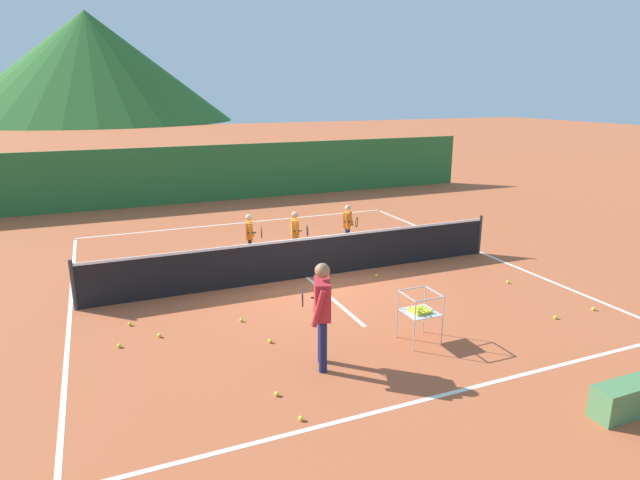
{
  "coord_description": "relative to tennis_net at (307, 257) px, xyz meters",
  "views": [
    {
      "loc": [
        -4.33,
        -11.07,
        4.24
      ],
      "look_at": [
        0.18,
        -0.38,
        0.99
      ],
      "focal_mm": 30.04,
      "sensor_mm": 36.0,
      "label": 1
    }
  ],
  "objects": [
    {
      "name": "instructor",
      "position": [
        -1.32,
        -4.0,
        0.54
      ],
      "size": [
        0.49,
        0.85,
        1.73
      ],
      "color": "#191E4C",
      "rests_on": "ground"
    },
    {
      "name": "student_1",
      "position": [
        0.22,
        1.35,
        0.28
      ],
      "size": [
        0.42,
        0.69,
        1.29
      ],
      "color": "black",
      "rests_on": "ground"
    },
    {
      "name": "tennis_ball_9",
      "position": [
        1.53,
        -0.6,
        -0.47
      ],
      "size": [
        0.07,
        0.07,
        0.07
      ],
      "primitive_type": "sphere",
      "color": "yellow",
      "rests_on": "ground"
    },
    {
      "name": "line_sideline_east",
      "position": [
        5.09,
        0.0,
        -0.5
      ],
      "size": [
        0.08,
        11.31,
        0.01
      ],
      "primitive_type": "cube",
      "color": "white",
      "rests_on": "ground"
    },
    {
      "name": "line_service_center",
      "position": [
        0.0,
        0.0,
        -0.5
      ],
      "size": [
        0.08,
        5.93,
        0.01
      ],
      "primitive_type": "cube",
      "color": "white",
      "rests_on": "ground"
    },
    {
      "name": "ground_plane",
      "position": [
        0.0,
        0.0,
        -0.5
      ],
      "size": [
        120.0,
        120.0,
        0.0
      ],
      "primitive_type": "plane",
      "color": "#B25633"
    },
    {
      "name": "line_baseline_near",
      "position": [
        0.0,
        -5.46,
        -0.5
      ],
      "size": [
        10.18,
        0.08,
        0.01
      ],
      "primitive_type": "cube",
      "color": "white",
      "rests_on": "ground"
    },
    {
      "name": "courtside_bench",
      "position": [
        2.2,
        -6.8,
        -0.27
      ],
      "size": [
        1.5,
        0.36,
        0.46
      ],
      "primitive_type": "cube",
      "color": "#4C7F4C",
      "rests_on": "ground"
    },
    {
      "name": "tennis_ball_4",
      "position": [
        4.57,
        -4.05,
        -0.47
      ],
      "size": [
        0.07,
        0.07,
        0.07
      ],
      "primitive_type": "sphere",
      "color": "yellow",
      "rests_on": "ground"
    },
    {
      "name": "line_baseline_far",
      "position": [
        0.0,
        5.85,
        -0.5
      ],
      "size": [
        10.18,
        0.08,
        0.01
      ],
      "primitive_type": "cube",
      "color": "white",
      "rests_on": "ground"
    },
    {
      "name": "windscreen_fence",
      "position": [
        0.0,
        9.82,
        0.6
      ],
      "size": [
        22.4,
        0.08,
        2.21
      ],
      "primitive_type": "cube",
      "color": "#286B33",
      "rests_on": "ground"
    },
    {
      "name": "tennis_ball_1",
      "position": [
        -2.07,
        -1.85,
        -0.47
      ],
      "size": [
        0.07,
        0.07,
        0.07
      ],
      "primitive_type": "sphere",
      "color": "yellow",
      "rests_on": "ground"
    },
    {
      "name": "student_0",
      "position": [
        -0.88,
        1.71,
        0.25
      ],
      "size": [
        0.41,
        0.67,
        1.24
      ],
      "color": "black",
      "rests_on": "ground"
    },
    {
      "name": "tennis_net",
      "position": [
        0.0,
        0.0,
        0.0
      ],
      "size": [
        10.03,
        0.08,
        1.05
      ],
      "color": "#333338",
      "rests_on": "ground"
    },
    {
      "name": "tennis_ball_7",
      "position": [
        -3.59,
        -1.93,
        -0.47
      ],
      "size": [
        0.07,
        0.07,
        0.07
      ],
      "primitive_type": "sphere",
      "color": "yellow",
      "rests_on": "ground"
    },
    {
      "name": "line_sideline_west",
      "position": [
        -5.09,
        0.0,
        -0.5
      ],
      "size": [
        0.08,
        11.31,
        0.01
      ],
      "primitive_type": "cube",
      "color": "white",
      "rests_on": "ground"
    },
    {
      "name": "hill_1",
      "position": [
        -3.53,
        73.89,
        6.93
      ],
      "size": [
        38.53,
        38.53,
        14.86
      ],
      "primitive_type": "cone",
      "color": "#2D6628",
      "rests_on": "ground"
    },
    {
      "name": "tennis_ball_0",
      "position": [
        4.08,
        -2.15,
        -0.47
      ],
      "size": [
        0.07,
        0.07,
        0.07
      ],
      "primitive_type": "sphere",
      "color": "yellow",
      "rests_on": "ground"
    },
    {
      "name": "tennis_ball_6",
      "position": [
        3.54,
        -4.07,
        -0.47
      ],
      "size": [
        0.07,
        0.07,
        0.07
      ],
      "primitive_type": "sphere",
      "color": "yellow",
      "rests_on": "ground"
    },
    {
      "name": "tennis_ball_5",
      "position": [
        -2.15,
        -5.25,
        -0.47
      ],
      "size": [
        0.07,
        0.07,
        0.07
      ],
      "primitive_type": "sphere",
      "color": "yellow",
      "rests_on": "ground"
    },
    {
      "name": "ball_cart",
      "position": [
        0.58,
        -3.85,
        0.08
      ],
      "size": [
        0.58,
        0.58,
        0.9
      ],
      "color": "#B7B7BC",
      "rests_on": "ground"
    },
    {
      "name": "student_2",
      "position": [
        1.96,
        1.87,
        0.23
      ],
      "size": [
        0.43,
        0.67,
        1.21
      ],
      "color": "navy",
      "rests_on": "ground"
    },
    {
      "name": "tennis_ball_3",
      "position": [
        -2.26,
        -4.55,
        -0.47
      ],
      "size": [
        0.07,
        0.07,
        0.07
      ],
      "primitive_type": "sphere",
      "color": "yellow",
      "rests_on": "ground"
    },
    {
      "name": "tennis_ball_8",
      "position": [
        -4.27,
        -2.07,
        -0.47
      ],
      "size": [
        0.07,
        0.07,
        0.07
      ],
      "primitive_type": "sphere",
      "color": "yellow",
      "rests_on": "ground"
    },
    {
      "name": "tennis_ball_10",
      "position": [
        -1.83,
        -2.9,
        -0.47
      ],
      "size": [
        0.07,
        0.07,
        0.07
      ],
      "primitive_type": "sphere",
      "color": "yellow",
      "rests_on": "ground"
    },
    {
      "name": "tennis_ball_2",
      "position": [
        -4.04,
        -1.2,
        -0.47
      ],
      "size": [
        0.07,
        0.07,
        0.07
      ],
      "primitive_type": "sphere",
      "color": "yellow",
      "rests_on": "ground"
    }
  ]
}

